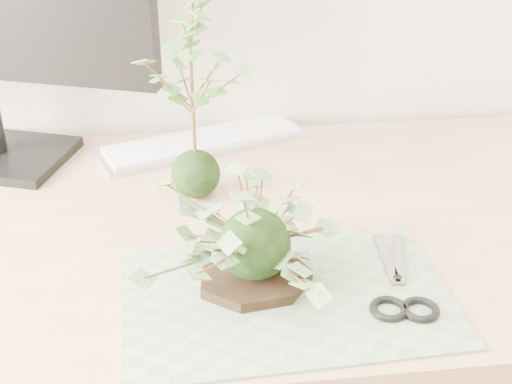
% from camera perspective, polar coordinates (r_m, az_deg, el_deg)
% --- Properties ---
extents(desk, '(1.60, 0.70, 0.74)m').
position_cam_1_polar(desk, '(1.14, 1.05, -6.00)').
color(desk, tan).
rests_on(desk, ground_plane).
extents(cutting_mat, '(0.43, 0.30, 0.00)m').
position_cam_1_polar(cutting_mat, '(0.93, 2.43, -8.29)').
color(cutting_mat, slate).
rests_on(cutting_mat, desk).
extents(stone_dish, '(0.18, 0.18, 0.01)m').
position_cam_1_polar(stone_dish, '(0.95, -0.10, -6.95)').
color(stone_dish, black).
rests_on(stone_dish, cutting_mat).
extents(ivy_kokedama, '(0.30, 0.30, 0.19)m').
position_cam_1_polar(ivy_kokedama, '(0.89, -0.10, -1.83)').
color(ivy_kokedama, black).
rests_on(ivy_kokedama, stone_dish).
extents(maple_kokedama, '(0.22, 0.22, 0.33)m').
position_cam_1_polar(maple_kokedama, '(1.07, -5.26, 10.55)').
color(maple_kokedama, black).
rests_on(maple_kokedama, desk).
extents(keyboard, '(0.41, 0.24, 0.02)m').
position_cam_1_polar(keyboard, '(1.34, -4.27, 4.04)').
color(keyboard, '#B9BAC3').
rests_on(keyboard, desk).
extents(scissors, '(0.10, 0.20, 0.01)m').
position_cam_1_polar(scissors, '(0.94, 11.84, -8.19)').
color(scissors, gray).
rests_on(scissors, cutting_mat).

